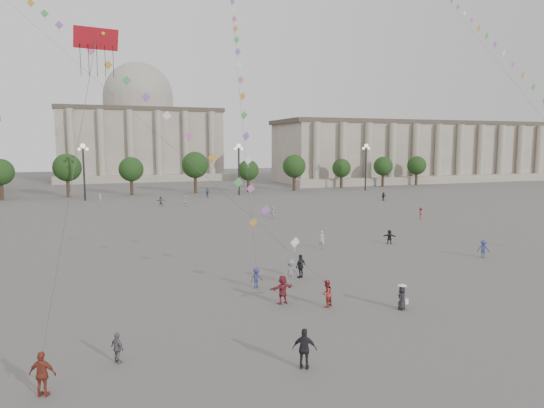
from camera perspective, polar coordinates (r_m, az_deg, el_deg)
name	(u,v)px	position (r m, az deg, el deg)	size (l,w,h in m)	color
ground	(311,311)	(31.38, 4.67, -12.44)	(360.00, 360.00, 0.00)	#5A5855
hall_east	(413,152)	(149.06, 16.31, 5.94)	(84.00, 26.22, 17.20)	gray
hall_central	(140,132)	(156.69, -15.28, 8.14)	(48.30, 34.30, 35.50)	gray
tree_row	(161,169)	(105.78, -12.97, 4.08)	(137.12, 5.12, 8.00)	#34221A
lamp_post_mid_west	(83,161)	(97.04, -21.30, 4.70)	(2.00, 0.90, 10.65)	#262628
lamp_post_mid_east	(239,160)	(100.75, -3.93, 5.22)	(2.00, 0.90, 10.65)	#262628
lamp_post_far_east	(366,158)	(112.63, 10.99, 5.30)	(2.00, 0.90, 10.65)	#262628
person_crowd_0	(207,193)	(97.52, -7.62, 1.34)	(1.10, 0.46, 1.87)	#395880
person_crowd_3	(389,237)	(52.80, 13.65, -3.77)	(1.39, 0.44, 1.50)	black
person_crowd_4	(185,201)	(84.66, -10.21, 0.38)	(1.58, 0.50, 1.70)	silver
person_crowd_6	(291,272)	(36.71, 2.23, -7.97)	(1.23, 0.71, 1.91)	slate
person_crowd_7	(273,213)	(69.12, 0.11, -1.04)	(1.44, 0.46, 1.55)	beige
person_crowd_8	(421,213)	(71.40, 17.11, -1.04)	(1.08, 0.62, 1.68)	maroon
person_crowd_9	(383,196)	(93.07, 12.98, 0.87)	(1.47, 0.47, 1.58)	black
person_crowd_10	(100,197)	(95.44, -19.57, 0.76)	(0.54, 0.36, 1.49)	beige
person_crowd_12	(161,201)	(84.43, -12.92, 0.31)	(1.61, 0.51, 1.73)	slate
person_crowd_13	(322,239)	(49.48, 5.86, -4.16)	(0.65, 0.43, 1.79)	#AFAEAB
person_crowd_14	(483,249)	(49.03, 23.61, -4.88)	(1.09, 0.63, 1.68)	navy
tourist_0	(42,374)	(23.32, -25.39, -17.64)	(1.14, 0.47, 1.94)	brown
tourist_1	(305,349)	(23.62, 3.86, -16.63)	(1.14, 0.47, 1.94)	#222227
tourist_2	(283,289)	(32.38, 1.25, -10.02)	(1.76, 0.56, 1.90)	maroon
tourist_3	(117,348)	(25.31, -17.73, -15.83)	(0.88, 0.37, 1.50)	slate
tourist_4	(301,266)	(38.48, 3.39, -7.30)	(1.09, 0.46, 1.87)	black
kite_flyer_0	(327,293)	(31.97, 6.43, -10.41)	(0.86, 0.67, 1.77)	maroon
kite_flyer_1	(256,278)	(35.77, -1.84, -8.69)	(0.98, 0.56, 1.51)	navy
hat_person	(402,297)	(32.38, 15.04, -10.52)	(0.88, 0.83, 1.69)	black
dragon_kite	(96,54)	(27.59, -19.98, 16.22)	(2.48, 3.48, 15.71)	#B4131E
kite_train_west	(46,21)	(55.23, -25.10, 18.94)	(33.86, 49.06, 72.11)	#3F3F3F
kite_train_mid	(233,12)	(69.27, -4.61, 21.57)	(13.89, 59.50, 79.06)	#3F3F3F
kite_train_east	(504,59)	(70.46, 25.62, 15.16)	(10.27, 41.22, 56.57)	#3F3F3F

